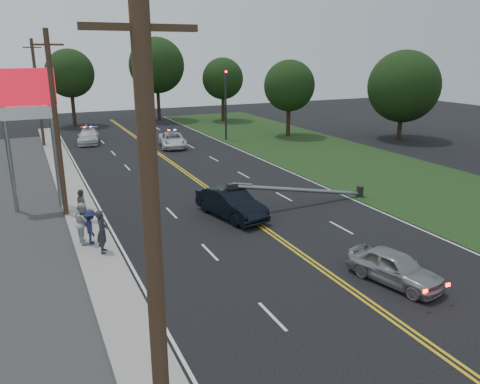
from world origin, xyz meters
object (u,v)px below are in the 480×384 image
utility_pole_mid (56,126)px  bystander_c (91,227)px  bystander_d (82,208)px  bystander_b (83,223)px  emergency_a (172,140)px  crashed_sedan (231,203)px  emergency_b (88,136)px  utility_pole_far (38,93)px  fallen_streetlight (308,190)px  utility_pole_near (156,301)px  bystander_a (102,231)px  waiting_sedan (395,267)px  pylon_sign (26,106)px  traffic_signal (226,99)px

utility_pole_mid → bystander_c: utility_pole_mid is taller
utility_pole_mid → bystander_d: utility_pole_mid is taller
bystander_b → emergency_a: bearing=-30.6°
utility_pole_mid → bystander_d: 4.63m
utility_pole_mid → emergency_a: bearing=55.8°
crashed_sedan → emergency_b: crashed_sedan is taller
utility_pole_far → bystander_c: utility_pole_far is taller
fallen_streetlight → utility_pole_near: (-13.39, -16.00, 4.17)m
bystander_a → bystander_d: bearing=18.8°
waiting_sedan → emergency_a: bearing=75.7°
utility_pole_far → emergency_a: 13.25m
bystander_a → waiting_sedan: bearing=-114.0°
bystander_b → bystander_d: size_ratio=1.00×
pylon_sign → emergency_a: size_ratio=1.62×
bystander_c → fallen_streetlight: bearing=-84.4°
pylon_sign → waiting_sedan: size_ratio=2.05×
utility_pole_far → emergency_b: size_ratio=2.08×
utility_pole_mid → bystander_b: size_ratio=5.06×
fallen_streetlight → utility_pole_far: (-13.39, 26.00, 4.17)m
traffic_signal → emergency_a: traffic_signal is taller
emergency_b → bystander_b: (-3.75, -26.52, 0.41)m
fallen_streetlight → emergency_b: size_ratio=1.95×
traffic_signal → utility_pole_far: size_ratio=0.70×
bystander_c → utility_pole_near: bearing=178.5°
utility_pole_mid → waiting_sedan: size_ratio=2.56×
utility_pole_far → bystander_d: size_ratio=5.08×
bystander_b → utility_pole_far: bearing=-2.6°
emergency_a → bystander_b: bystander_b is taller
pylon_sign → waiting_sedan: (12.42, -15.84, -5.33)m
utility_pole_near → emergency_b: (4.18, 41.89, -4.39)m
emergency_a → bystander_a: bystander_a is taller
bystander_c → utility_pole_mid: bearing=9.5°
pylon_sign → bystander_c: 8.82m
waiting_sedan → bystander_b: size_ratio=1.98×
utility_pole_mid → bystander_c: size_ratio=5.96×
emergency_a → utility_pole_far: bearing=163.5°
fallen_streetlight → utility_pole_near: utility_pole_near is taller
pylon_sign → crashed_sedan: size_ratio=1.65×
waiting_sedan → emergency_b: emergency_b is taller
utility_pole_near → emergency_b: size_ratio=2.08×
crashed_sedan → fallen_streetlight: bearing=-12.3°
utility_pole_mid → bystander_c: bearing=-81.8°
utility_pole_far → waiting_sedan: 37.78m
fallen_streetlight → bystander_c: 12.71m
waiting_sedan → bystander_d: bystander_d is taller
utility_pole_near → bystander_b: 15.88m
emergency_b → bystander_a: bystander_a is taller
bystander_b → bystander_d: bearing=-9.1°
crashed_sedan → pylon_sign: bearing=135.5°
bystander_a → bystander_b: bearing=34.6°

